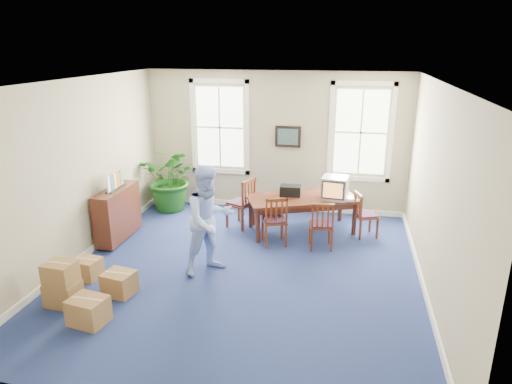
% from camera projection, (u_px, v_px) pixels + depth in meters
% --- Properties ---
extents(floor, '(6.50, 6.50, 0.00)m').
position_uv_depth(floor, '(243.00, 270.00, 7.92)').
color(floor, navy).
rests_on(floor, ground).
extents(ceiling, '(6.50, 6.50, 0.00)m').
position_uv_depth(ceiling, '(242.00, 82.00, 6.93)').
color(ceiling, white).
rests_on(ceiling, ground).
extents(wall_back, '(6.50, 0.00, 6.50)m').
position_uv_depth(wall_back, '(275.00, 142.00, 10.45)').
color(wall_back, tan).
rests_on(wall_back, ground).
extents(wall_front, '(6.50, 0.00, 6.50)m').
position_uv_depth(wall_front, '(165.00, 278.00, 4.40)').
color(wall_front, tan).
rests_on(wall_front, ground).
extents(wall_left, '(0.00, 6.50, 6.50)m').
position_uv_depth(wall_left, '(76.00, 172.00, 8.00)').
color(wall_left, tan).
rests_on(wall_left, ground).
extents(wall_right, '(0.00, 6.50, 6.50)m').
position_uv_depth(wall_right, '(437.00, 194.00, 6.84)').
color(wall_right, tan).
rests_on(wall_right, ground).
extents(baseboard_back, '(6.00, 0.04, 0.12)m').
position_uv_depth(baseboard_back, '(274.00, 206.00, 10.90)').
color(baseboard_back, white).
rests_on(baseboard_back, ground).
extents(baseboard_left, '(0.04, 6.50, 0.12)m').
position_uv_depth(baseboard_left, '(88.00, 252.00, 8.47)').
color(baseboard_left, white).
rests_on(baseboard_left, ground).
extents(baseboard_right, '(0.04, 6.50, 0.12)m').
position_uv_depth(baseboard_right, '(423.00, 285.00, 7.33)').
color(baseboard_right, white).
rests_on(baseboard_right, ground).
extents(window_left, '(1.40, 0.12, 2.20)m').
position_uv_depth(window_left, '(220.00, 127.00, 10.59)').
color(window_left, white).
rests_on(window_left, ground).
extents(window_right, '(1.40, 0.12, 2.20)m').
position_uv_depth(window_right, '(361.00, 133.00, 9.97)').
color(window_right, white).
rests_on(window_right, ground).
extents(wall_picture, '(0.58, 0.06, 0.48)m').
position_uv_depth(wall_picture, '(288.00, 137.00, 10.30)').
color(wall_picture, black).
rests_on(wall_picture, ground).
extents(conference_table, '(2.42, 1.77, 0.75)m').
position_uv_depth(conference_table, '(301.00, 214.00, 9.48)').
color(conference_table, '#4C2215').
rests_on(conference_table, ground).
extents(crt_tv, '(0.56, 0.60, 0.45)m').
position_uv_depth(crt_tv, '(335.00, 188.00, 9.22)').
color(crt_tv, '#B7B7BC').
rests_on(crt_tv, conference_table).
extents(game_console, '(0.21, 0.25, 0.06)m').
position_uv_depth(game_console, '(349.00, 199.00, 9.18)').
color(game_console, white).
rests_on(game_console, conference_table).
extents(equipment_bag, '(0.44, 0.30, 0.21)m').
position_uv_depth(equipment_bag, '(290.00, 190.00, 9.43)').
color(equipment_bag, black).
rests_on(equipment_bag, conference_table).
extents(chair_near_left, '(0.58, 0.58, 1.01)m').
position_uv_depth(chair_near_left, '(274.00, 220.00, 8.83)').
color(chair_near_left, maroon).
rests_on(chair_near_left, ground).
extents(chair_near_right, '(0.50, 0.50, 0.96)m').
position_uv_depth(chair_near_right, '(321.00, 224.00, 8.66)').
color(chair_near_right, maroon).
rests_on(chair_near_right, ground).
extents(chair_end_left, '(0.64, 0.64, 1.08)m').
position_uv_depth(chair_end_left, '(240.00, 202.00, 9.69)').
color(chair_end_left, maroon).
rests_on(chair_end_left, ground).
extents(chair_end_right, '(0.54, 0.54, 0.93)m').
position_uv_depth(chair_end_right, '(366.00, 215.00, 9.21)').
color(chair_end_right, maroon).
rests_on(chair_end_right, ground).
extents(man, '(1.14, 1.15, 1.88)m').
position_uv_depth(man, '(210.00, 220.00, 7.64)').
color(man, '#A1BCFF').
rests_on(man, ground).
extents(credenza, '(0.37, 1.29, 1.01)m').
position_uv_depth(credenza, '(118.00, 215.00, 9.05)').
color(credenza, '#4C2215').
rests_on(credenza, ground).
extents(brochure_rack, '(0.29, 0.78, 0.34)m').
position_uv_depth(brochure_rack, '(115.00, 183.00, 8.84)').
color(brochure_rack, '#99999E').
rests_on(brochure_rack, credenza).
extents(potted_plant, '(1.45, 1.28, 1.52)m').
position_uv_depth(potted_plant, '(172.00, 179.00, 10.61)').
color(potted_plant, '#164C13').
rests_on(potted_plant, ground).
extents(cardboard_boxes, '(1.36, 1.36, 0.72)m').
position_uv_depth(cardboard_boxes, '(76.00, 281.00, 6.84)').
color(cardboard_boxes, '#9F7242').
rests_on(cardboard_boxes, ground).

